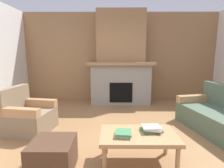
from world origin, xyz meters
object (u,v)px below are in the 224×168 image
Objects in this scene: armchair at (28,116)px; coffee_table at (139,137)px; ottoman at (53,156)px; fireplace at (121,64)px.

armchair is 2.21m from coffee_table.
armchair is at bearing 126.46° from ottoman.
ottoman is (0.87, -1.17, -0.09)m from armchair.
fireplace is 3.10× the size of armchair.
coffee_table is (0.12, -3.11, -0.79)m from fireplace.
armchair is (-1.84, -2.09, -0.87)m from fireplace.
armchair reaches higher than ottoman.
fireplace is 2.92m from armchair.
coffee_table is (1.96, -1.03, 0.08)m from armchair.
coffee_table is 1.11m from ottoman.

